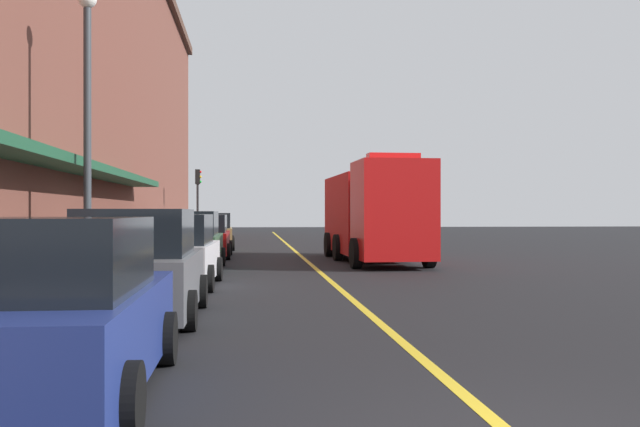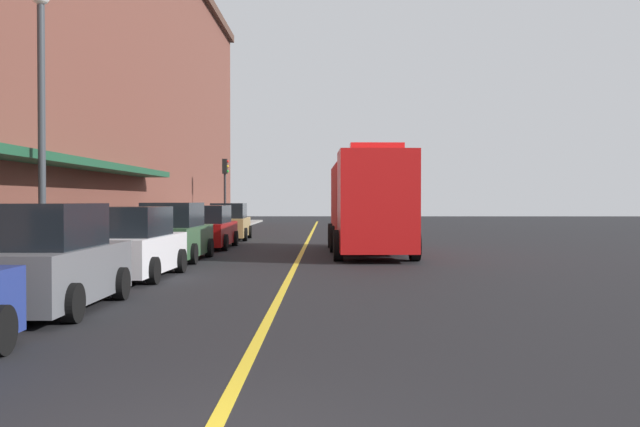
{
  "view_description": "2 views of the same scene",
  "coord_description": "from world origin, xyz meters",
  "px_view_note": "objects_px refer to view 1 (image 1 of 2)",
  "views": [
    {
      "loc": [
        -2.15,
        -5.12,
        1.84
      ],
      "look_at": [
        1.07,
        26.77,
        1.78
      ],
      "focal_mm": 39.34,
      "sensor_mm": 36.0,
      "label": 1
    },
    {
      "loc": [
        0.98,
        -5.47,
        1.95
      ],
      "look_at": [
        0.7,
        18.99,
        1.49
      ],
      "focal_mm": 40.38,
      "sensor_mm": 36.0,
      "label": 2
    }
  ],
  "objects_px": {
    "parked_car_0": "(56,315)",
    "fire_truck": "(373,213)",
    "parked_car_1": "(139,269)",
    "parking_meter_0": "(122,243)",
    "parked_car_2": "(177,253)",
    "parked_car_4": "(206,238)",
    "parked_car_5": "(214,232)",
    "parking_meter_1": "(84,252)",
    "street_lamp_left": "(87,104)",
    "traffic_light_near": "(198,191)",
    "parked_car_3": "(192,243)"
  },
  "relations": [
    {
      "from": "traffic_light_near",
      "to": "parked_car_0",
      "type": "bearing_deg",
      "value": -88.01
    },
    {
      "from": "parked_car_4",
      "to": "parking_meter_1",
      "type": "bearing_deg",
      "value": 174.32
    },
    {
      "from": "parked_car_2",
      "to": "fire_truck",
      "type": "xyz_separation_m",
      "value": [
        6.36,
        8.24,
        0.96
      ]
    },
    {
      "from": "parked_car_1",
      "to": "fire_truck",
      "type": "bearing_deg",
      "value": -25.57
    },
    {
      "from": "parked_car_5",
      "to": "parking_meter_0",
      "type": "relative_size",
      "value": 3.45
    },
    {
      "from": "parked_car_3",
      "to": "parked_car_4",
      "type": "relative_size",
      "value": 0.91
    },
    {
      "from": "parked_car_0",
      "to": "fire_truck",
      "type": "bearing_deg",
      "value": -19.46
    },
    {
      "from": "parked_car_2",
      "to": "parked_car_5",
      "type": "bearing_deg",
      "value": 1.71
    },
    {
      "from": "parked_car_5",
      "to": "fire_truck",
      "type": "bearing_deg",
      "value": -147.37
    },
    {
      "from": "parked_car_1",
      "to": "parked_car_2",
      "type": "distance_m",
      "value": 5.28
    },
    {
      "from": "parked_car_3",
      "to": "parked_car_5",
      "type": "xyz_separation_m",
      "value": [
        0.09,
        12.24,
        -0.03
      ]
    },
    {
      "from": "parked_car_4",
      "to": "parked_car_5",
      "type": "distance_m",
      "value": 6.29
    },
    {
      "from": "parked_car_3",
      "to": "parking_meter_0",
      "type": "distance_m",
      "value": 4.85
    },
    {
      "from": "parked_car_1",
      "to": "parking_meter_0",
      "type": "xyz_separation_m",
      "value": [
        -1.32,
        5.82,
        0.18
      ]
    },
    {
      "from": "parked_car_1",
      "to": "parked_car_5",
      "type": "height_order",
      "value": "parked_car_1"
    },
    {
      "from": "parked_car_2",
      "to": "parked_car_0",
      "type": "bearing_deg",
      "value": -178.73
    },
    {
      "from": "fire_truck",
      "to": "parked_car_5",
      "type": "bearing_deg",
      "value": -147.06
    },
    {
      "from": "parked_car_5",
      "to": "street_lamp_left",
      "type": "distance_m",
      "value": 18.41
    },
    {
      "from": "parked_car_5",
      "to": "fire_truck",
      "type": "relative_size",
      "value": 0.51
    },
    {
      "from": "parked_car_1",
      "to": "parked_car_3",
      "type": "bearing_deg",
      "value": -0.36
    },
    {
      "from": "fire_truck",
      "to": "street_lamp_left",
      "type": "height_order",
      "value": "street_lamp_left"
    },
    {
      "from": "parked_car_4",
      "to": "street_lamp_left",
      "type": "relative_size",
      "value": 0.71
    },
    {
      "from": "fire_truck",
      "to": "parked_car_2",
      "type": "bearing_deg",
      "value": -39.25
    },
    {
      "from": "parked_car_2",
      "to": "parking_meter_1",
      "type": "height_order",
      "value": "parked_car_2"
    },
    {
      "from": "parking_meter_0",
      "to": "parked_car_5",
      "type": "bearing_deg",
      "value": 85.03
    },
    {
      "from": "parked_car_0",
      "to": "parking_meter_0",
      "type": "height_order",
      "value": "parked_car_0"
    },
    {
      "from": "parked_car_0",
      "to": "parked_car_5",
      "type": "bearing_deg",
      "value": -0.62
    },
    {
      "from": "parked_car_4",
      "to": "parking_meter_1",
      "type": "relative_size",
      "value": 3.68
    },
    {
      "from": "parked_car_1",
      "to": "street_lamp_left",
      "type": "height_order",
      "value": "street_lamp_left"
    },
    {
      "from": "parked_car_1",
      "to": "parked_car_5",
      "type": "bearing_deg",
      "value": -0.38
    },
    {
      "from": "parked_car_5",
      "to": "fire_truck",
      "type": "distance_m",
      "value": 11.19
    },
    {
      "from": "parked_car_2",
      "to": "parking_meter_0",
      "type": "height_order",
      "value": "parked_car_2"
    },
    {
      "from": "parked_car_0",
      "to": "fire_truck",
      "type": "height_order",
      "value": "fire_truck"
    },
    {
      "from": "parked_car_0",
      "to": "parking_meter_0",
      "type": "relative_size",
      "value": 3.39
    },
    {
      "from": "parked_car_0",
      "to": "parked_car_2",
      "type": "distance_m",
      "value": 10.39
    },
    {
      "from": "parked_car_1",
      "to": "parking_meter_0",
      "type": "relative_size",
      "value": 3.21
    },
    {
      "from": "parked_car_1",
      "to": "parked_car_2",
      "type": "xyz_separation_m",
      "value": [
        0.1,
        5.27,
        -0.05
      ]
    },
    {
      "from": "parked_car_3",
      "to": "parking_meter_1",
      "type": "distance_m",
      "value": 8.83
    },
    {
      "from": "street_lamp_left",
      "to": "parked_car_4",
      "type": "bearing_deg",
      "value": 80.04
    },
    {
      "from": "parking_meter_0",
      "to": "traffic_light_near",
      "type": "bearing_deg",
      "value": 89.86
    },
    {
      "from": "traffic_light_near",
      "to": "parked_car_5",
      "type": "bearing_deg",
      "value": -80.42
    },
    {
      "from": "parked_car_3",
      "to": "parking_meter_1",
      "type": "relative_size",
      "value": 3.36
    },
    {
      "from": "parked_car_3",
      "to": "traffic_light_near",
      "type": "bearing_deg",
      "value": 4.57
    },
    {
      "from": "parked_car_1",
      "to": "parked_car_2",
      "type": "height_order",
      "value": "parked_car_1"
    },
    {
      "from": "parked_car_2",
      "to": "parked_car_4",
      "type": "distance_m",
      "value": 11.14
    },
    {
      "from": "parked_car_4",
      "to": "fire_truck",
      "type": "height_order",
      "value": "fire_truck"
    },
    {
      "from": "parked_car_0",
      "to": "parked_car_4",
      "type": "height_order",
      "value": "parked_car_0"
    },
    {
      "from": "parking_meter_1",
      "to": "parked_car_1",
      "type": "bearing_deg",
      "value": -53.02
    },
    {
      "from": "parking_meter_0",
      "to": "traffic_light_near",
      "type": "xyz_separation_m",
      "value": [
        0.06,
        25.22,
        2.1
      ]
    },
    {
      "from": "fire_truck",
      "to": "parking_meter_0",
      "type": "height_order",
      "value": "fire_truck"
    }
  ]
}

